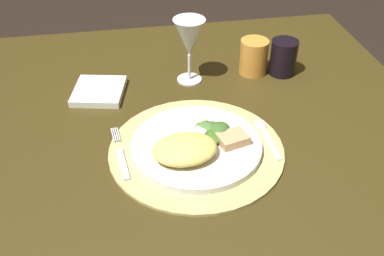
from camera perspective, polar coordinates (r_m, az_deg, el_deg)
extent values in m
cube|color=#392D11|center=(0.96, -0.97, -1.38)|extent=(1.12, 1.08, 0.03)
cylinder|color=#3E3113|center=(1.59, -21.32, -3.21)|extent=(0.07, 0.07, 0.71)
cylinder|color=#392816|center=(1.66, 13.33, 0.47)|extent=(0.07, 0.07, 0.71)
cylinder|color=tan|center=(0.90, 0.55, -2.75)|extent=(0.35, 0.35, 0.01)
cylinder|color=silver|center=(0.90, 0.56, -2.26)|extent=(0.26, 0.26, 0.01)
ellipsoid|color=#EACD62|center=(0.85, -0.92, -2.70)|extent=(0.13, 0.10, 0.03)
ellipsoid|color=#37621D|center=(0.89, 2.77, -1.05)|extent=(0.05, 0.05, 0.02)
ellipsoid|color=#3F6425|center=(0.92, 1.93, -0.03)|extent=(0.06, 0.06, 0.01)
ellipsoid|color=#355B1B|center=(0.92, 1.59, 0.16)|extent=(0.05, 0.05, 0.01)
ellipsoid|color=#3C6025|center=(0.91, 3.54, -0.20)|extent=(0.06, 0.06, 0.02)
ellipsoid|color=#497836|center=(0.91, 1.72, 0.02)|extent=(0.05, 0.05, 0.02)
cube|color=beige|center=(0.89, 1.01, -0.41)|extent=(0.03, 0.03, 0.01)
cube|color=beige|center=(0.92, 1.31, 1.10)|extent=(0.03, 0.02, 0.01)
cube|color=tan|center=(0.89, 5.17, -1.37)|extent=(0.07, 0.06, 0.02)
cube|color=silver|center=(0.87, -8.74, -4.45)|extent=(0.02, 0.09, 0.00)
cube|color=silver|center=(0.94, -10.01, -0.94)|extent=(0.01, 0.04, 0.00)
cube|color=silver|center=(0.94, -9.77, -0.90)|extent=(0.01, 0.04, 0.00)
cube|color=silver|center=(0.94, -9.53, -0.85)|extent=(0.01, 0.04, 0.00)
cube|color=silver|center=(0.94, -9.29, -0.81)|extent=(0.01, 0.04, 0.00)
cube|color=silver|center=(0.92, 9.94, -1.99)|extent=(0.01, 0.10, 0.00)
ellipsoid|color=silver|center=(0.97, 8.64, 0.40)|extent=(0.02, 0.04, 0.01)
cube|color=white|center=(1.09, -11.70, 4.60)|extent=(0.14, 0.14, 0.02)
cylinder|color=silver|center=(1.13, -0.33, 6.18)|extent=(0.06, 0.06, 0.00)
cylinder|color=silver|center=(1.11, -0.34, 7.75)|extent=(0.01, 0.01, 0.07)
cone|color=silver|center=(1.07, -0.36, 11.40)|extent=(0.08, 0.08, 0.09)
cylinder|color=orange|center=(1.15, 7.81, 8.93)|extent=(0.07, 0.07, 0.09)
cylinder|color=black|center=(1.16, 11.49, 8.76)|extent=(0.07, 0.07, 0.09)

